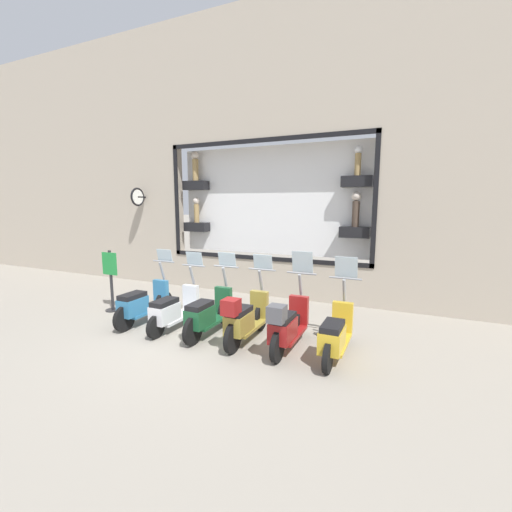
% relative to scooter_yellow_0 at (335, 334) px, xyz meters
% --- Properties ---
extents(ground_plane, '(120.00, 120.00, 0.00)m').
position_rel_scooter_yellow_0_xyz_m(ground_plane, '(-0.18, 2.71, -0.43)').
color(ground_plane, gray).
extents(building_facade, '(1.21, 36.00, 7.92)m').
position_rel_scooter_yellow_0_xyz_m(building_facade, '(3.42, 2.71, 3.61)').
color(building_facade, '#ADA08E').
rests_on(building_facade, ground_plane).
extents(scooter_yellow_0, '(1.80, 0.61, 1.66)m').
position_rel_scooter_yellow_0_xyz_m(scooter_yellow_0, '(0.00, 0.00, 0.00)').
color(scooter_yellow_0, black).
rests_on(scooter_yellow_0, ground_plane).
extents(scooter_red_1, '(1.81, 0.61, 1.72)m').
position_rel_scooter_yellow_0_xyz_m(scooter_red_1, '(-0.05, 0.85, 0.06)').
color(scooter_red_1, black).
rests_on(scooter_red_1, ground_plane).
extents(scooter_olive_2, '(1.81, 0.60, 1.60)m').
position_rel_scooter_yellow_0_xyz_m(scooter_olive_2, '(-0.05, 1.70, 0.06)').
color(scooter_olive_2, black).
rests_on(scooter_olive_2, ground_plane).
extents(scooter_green_3, '(1.81, 0.61, 1.59)m').
position_rel_scooter_yellow_0_xyz_m(scooter_green_3, '(0.00, 2.56, 0.01)').
color(scooter_green_3, black).
rests_on(scooter_green_3, ground_plane).
extents(scooter_white_4, '(1.79, 0.60, 1.55)m').
position_rel_scooter_yellow_0_xyz_m(scooter_white_4, '(-0.01, 3.41, -0.01)').
color(scooter_white_4, black).
rests_on(scooter_white_4, ground_plane).
extents(scooter_teal_5, '(1.81, 0.60, 1.56)m').
position_rel_scooter_yellow_0_xyz_m(scooter_teal_5, '(0.00, 4.26, 0.01)').
color(scooter_teal_5, black).
rests_on(scooter_teal_5, ground_plane).
extents(shop_sign_post, '(0.36, 0.45, 1.51)m').
position_rel_scooter_yellow_0_xyz_m(shop_sign_post, '(0.39, 5.59, 0.37)').
color(shop_sign_post, '#232326').
rests_on(shop_sign_post, ground_plane).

